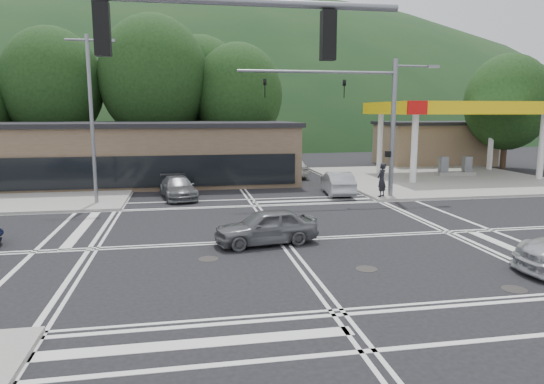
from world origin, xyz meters
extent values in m
plane|color=black|center=(0.00, 0.00, 0.00)|extent=(120.00, 120.00, 0.00)
cube|color=gray|center=(15.00, 15.00, 0.07)|extent=(16.00, 16.00, 0.15)
cube|color=gray|center=(-15.00, 15.00, 0.07)|extent=(16.00, 16.00, 0.15)
cylinder|color=silver|center=(12.00, 13.00, 2.50)|extent=(0.44, 0.44, 5.00)
cylinder|color=silver|center=(12.00, 19.00, 2.50)|extent=(0.44, 0.44, 5.00)
cylinder|color=silver|center=(22.00, 13.00, 2.50)|extent=(0.44, 0.44, 5.00)
cylinder|color=silver|center=(22.00, 19.00, 2.50)|extent=(0.44, 0.44, 5.00)
cube|color=silver|center=(17.00, 16.00, 5.30)|extent=(12.00, 8.00, 0.60)
cube|color=yellow|center=(17.00, 12.00, 5.30)|extent=(12.20, 0.25, 0.90)
cube|color=yellow|center=(17.00, 20.00, 5.30)|extent=(12.20, 0.25, 0.90)
cube|color=yellow|center=(11.00, 16.00, 5.30)|extent=(0.25, 8.20, 0.90)
cube|color=yellow|center=(23.00, 16.00, 5.30)|extent=(0.25, 8.20, 0.90)
cube|color=red|center=(11.50, 11.85, 5.30)|extent=(1.40, 0.12, 0.90)
cube|color=gray|center=(17.00, 16.00, 0.25)|extent=(3.00, 1.00, 0.30)
cube|color=slate|center=(16.00, 16.00, 0.95)|extent=(0.60, 0.50, 1.30)
cube|color=slate|center=(18.00, 16.00, 0.95)|extent=(0.60, 0.50, 1.30)
cube|color=#846B4F|center=(20.00, 25.00, 1.90)|extent=(10.00, 6.00, 3.80)
cube|color=brown|center=(-8.00, 17.00, 2.00)|extent=(24.00, 8.00, 4.00)
ellipsoid|color=#18351A|center=(0.00, 90.00, 0.00)|extent=(252.00, 126.00, 140.00)
cylinder|color=#382619|center=(-14.00, 24.00, 2.42)|extent=(0.50, 0.50, 4.84)
ellipsoid|color=black|center=(-14.00, 24.00, 7.15)|extent=(8.00, 8.00, 9.20)
cylinder|color=#382619|center=(-6.00, 24.00, 2.64)|extent=(0.50, 0.50, 5.28)
ellipsoid|color=black|center=(-6.00, 24.00, 7.80)|extent=(9.00, 9.00, 10.35)
cylinder|color=#382619|center=(1.00, 24.00, 2.20)|extent=(0.50, 0.50, 4.40)
ellipsoid|color=black|center=(1.00, 24.00, 6.50)|extent=(7.60, 7.60, 8.74)
cylinder|color=#382619|center=(-2.00, 28.00, 2.42)|extent=(0.50, 0.50, 4.84)
ellipsoid|color=black|center=(-2.00, 28.00, 7.15)|extent=(8.40, 8.40, 9.66)
cylinder|color=#382619|center=(24.00, 20.00, 1.98)|extent=(0.50, 0.50, 3.96)
ellipsoid|color=black|center=(24.00, 20.00, 5.85)|extent=(7.20, 7.20, 8.28)
cylinder|color=slate|center=(-8.50, 9.00, 4.50)|extent=(0.20, 0.20, 9.00)
cylinder|color=slate|center=(-8.50, 9.00, 8.70)|extent=(2.20, 0.12, 0.12)
cube|color=slate|center=(-7.40, 9.00, 8.70)|extent=(0.60, 0.25, 0.15)
cylinder|color=slate|center=(8.20, 8.20, 4.00)|extent=(0.28, 0.28, 8.00)
cylinder|color=slate|center=(3.70, 8.20, 7.20)|extent=(9.00, 0.16, 0.16)
imported|color=black|center=(5.20, 8.20, 6.30)|extent=(0.16, 0.20, 1.00)
imported|color=black|center=(0.70, 8.20, 6.30)|extent=(0.16, 0.20, 1.00)
cylinder|color=slate|center=(9.40, 8.20, 7.60)|extent=(2.40, 0.12, 0.12)
cube|color=slate|center=(10.50, 8.20, 7.60)|extent=(0.70, 0.30, 0.15)
cube|color=black|center=(7.95, 8.20, 2.60)|extent=(0.25, 0.30, 0.35)
cube|color=black|center=(-5.20, -8.20, 6.60)|extent=(0.30, 0.25, 1.00)
cube|color=black|center=(-0.70, -8.20, 6.60)|extent=(0.30, 0.25, 1.00)
imported|color=#5C5E61|center=(-0.71, -0.40, 0.68)|extent=(4.18, 2.23, 1.35)
imported|color=#9DA0A4|center=(5.50, 9.92, 0.71)|extent=(2.01, 4.44, 1.41)
imported|color=silver|center=(4.41, 18.50, 0.79)|extent=(2.33, 4.79, 1.58)
imported|color=#595C5E|center=(-4.13, 10.33, 0.64)|extent=(2.50, 4.64, 1.28)
imported|color=black|center=(7.50, 7.89, 1.13)|extent=(0.85, 0.83, 1.97)
camera|label=1|loc=(-3.72, -18.29, 5.04)|focal=32.00mm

